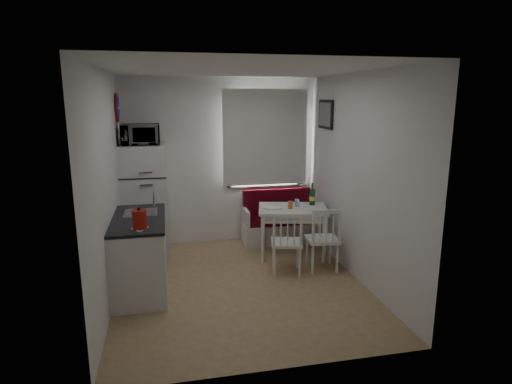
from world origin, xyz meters
TOP-DOWN VIEW (x-y plane):
  - floor at (0.00, 0.00)m, footprint 3.00×3.50m
  - ceiling at (0.00, 0.00)m, footprint 3.00×3.50m
  - wall_back at (0.00, 1.75)m, footprint 3.00×0.02m
  - wall_front at (0.00, -1.75)m, footprint 3.00×0.02m
  - wall_left at (-1.50, 0.00)m, footprint 0.02×3.50m
  - wall_right at (1.50, 0.00)m, footprint 0.02×3.50m
  - window at (0.70, 1.72)m, footprint 1.22×0.06m
  - curtain at (0.70, 1.65)m, footprint 1.35×0.02m
  - kitchen_counter at (-1.20, 0.16)m, footprint 0.62×1.32m
  - wall_sign at (-1.47, 1.45)m, footprint 0.03×0.40m
  - picture_frame at (1.48, 1.10)m, footprint 0.04×0.52m
  - bench at (0.90, 1.51)m, footprint 1.18×0.45m
  - dining_table at (0.92, 0.84)m, footprint 1.11×0.89m
  - chair_left at (0.67, 0.18)m, footprint 0.48×0.46m
  - chair_right at (1.17, 0.18)m, footprint 0.45×0.43m
  - fridge at (-1.18, 1.40)m, footprint 0.66×0.66m
  - microwave at (-1.18, 1.35)m, footprint 0.52×0.35m
  - kettle at (-1.15, -0.37)m, footprint 0.19×0.19m
  - wine_bottle at (1.25, 0.94)m, footprint 0.08×0.08m
  - drinking_glass_orange at (0.87, 0.79)m, footprint 0.07×0.07m
  - drinking_glass_blue at (1.00, 0.89)m, footprint 0.07×0.07m
  - plate at (0.62, 0.86)m, footprint 0.26×0.26m

SIDE VIEW (x-z plane):
  - floor at x=0.00m, z-range -0.01..0.01m
  - bench at x=0.90m, z-range -0.14..0.70m
  - kitchen_counter at x=-1.20m, z-range -0.12..1.04m
  - chair_left at x=0.67m, z-range 0.30..0.76m
  - chair_right at x=1.17m, z-range 0.31..0.78m
  - dining_table at x=0.92m, z-range 0.28..1.02m
  - plate at x=0.62m, z-range 0.73..0.75m
  - drinking_glass_blue at x=1.00m, z-range 0.73..0.84m
  - drinking_glass_orange at x=0.87m, z-range 0.73..0.84m
  - fridge at x=-1.18m, z-range 0.00..1.64m
  - wine_bottle at x=1.25m, z-range 0.73..1.07m
  - kettle at x=-1.15m, z-range 0.90..1.15m
  - wall_back at x=0.00m, z-range 0.00..2.60m
  - wall_front at x=0.00m, z-range 0.00..2.60m
  - wall_left at x=-1.50m, z-range 0.00..2.60m
  - wall_right at x=1.50m, z-range 0.00..2.60m
  - window at x=0.70m, z-range 0.89..2.36m
  - curtain at x=0.70m, z-range 0.93..2.42m
  - microwave at x=-1.18m, z-range 1.64..1.93m
  - picture_frame at x=1.48m, z-range 1.84..2.26m
  - wall_sign at x=-1.47m, z-range 1.95..2.35m
  - ceiling at x=0.00m, z-range 2.59..2.61m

